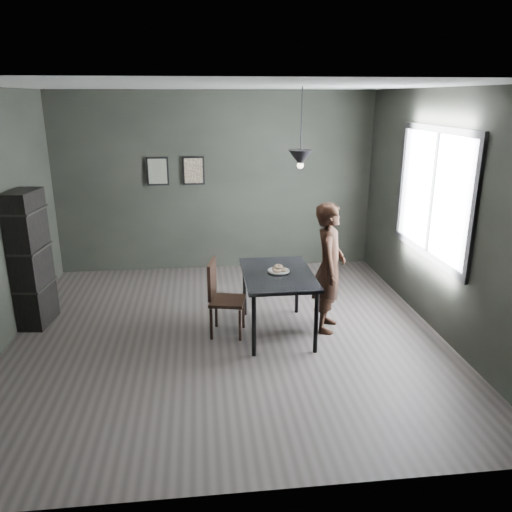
{
  "coord_description": "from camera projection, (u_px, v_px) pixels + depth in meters",
  "views": [
    {
      "loc": [
        -0.27,
        -5.37,
        2.69
      ],
      "look_at": [
        0.35,
        0.05,
        0.95
      ],
      "focal_mm": 35.0,
      "sensor_mm": 36.0,
      "label": 1
    }
  ],
  "objects": [
    {
      "name": "donut_pile",
      "position": [
        279.0,
        269.0,
        5.79
      ],
      "size": [
        0.17,
        0.18,
        0.08
      ],
      "rotation": [
        0.0,
        0.0,
        -0.08
      ],
      "color": "beige",
      "rests_on": "white_plate"
    },
    {
      "name": "wood_chair",
      "position": [
        220.0,
        293.0,
        5.81
      ],
      "size": [
        0.46,
        0.46,
        0.9
      ],
      "rotation": [
        0.0,
        0.0,
        -0.21
      ],
      "color": "black",
      "rests_on": "ground"
    },
    {
      "name": "ground",
      "position": [
        227.0,
        334.0,
        5.93
      ],
      "size": [
        5.0,
        5.0,
        0.0
      ],
      "primitive_type": "plane",
      "color": "#322D2B",
      "rests_on": "ground"
    },
    {
      "name": "framed_print_left",
      "position": [
        158.0,
        171.0,
        7.68
      ],
      "size": [
        0.34,
        0.04,
        0.44
      ],
      "color": "black",
      "rests_on": "ground"
    },
    {
      "name": "framed_print_right",
      "position": [
        194.0,
        171.0,
        7.74
      ],
      "size": [
        0.34,
        0.04,
        0.44
      ],
      "color": "black",
      "rests_on": "ground"
    },
    {
      "name": "window_assembly",
      "position": [
        433.0,
        194.0,
        5.9
      ],
      "size": [
        0.04,
        1.96,
        1.56
      ],
      "color": "white",
      "rests_on": "ground"
    },
    {
      "name": "back_wall",
      "position": [
        216.0,
        183.0,
        7.87
      ],
      "size": [
        5.0,
        0.1,
        2.8
      ],
      "primitive_type": "cube",
      "color": "black",
      "rests_on": "ground"
    },
    {
      "name": "cafe_table",
      "position": [
        278.0,
        279.0,
        5.79
      ],
      "size": [
        0.8,
        1.2,
        0.75
      ],
      "color": "black",
      "rests_on": "ground"
    },
    {
      "name": "white_plate",
      "position": [
        279.0,
        271.0,
        5.8
      ],
      "size": [
        0.23,
        0.23,
        0.01
      ],
      "primitive_type": "cylinder",
      "color": "silver",
      "rests_on": "cafe_table"
    },
    {
      "name": "woman",
      "position": [
        329.0,
        268.0,
        5.86
      ],
      "size": [
        0.54,
        0.66,
        1.55
      ],
      "primitive_type": "imported",
      "rotation": [
        0.0,
        0.0,
        1.24
      ],
      "color": "black",
      "rests_on": "ground"
    },
    {
      "name": "shelf_unit",
      "position": [
        30.0,
        259.0,
        5.98
      ],
      "size": [
        0.38,
        0.59,
        1.66
      ],
      "primitive_type": "cube",
      "rotation": [
        0.0,
        0.0,
        -0.13
      ],
      "color": "black",
      "rests_on": "ground"
    },
    {
      "name": "ceiling",
      "position": [
        222.0,
        86.0,
        5.07
      ],
      "size": [
        5.0,
        5.0,
        0.02
      ],
      "color": "silver",
      "rests_on": "ground"
    },
    {
      "name": "pendant_lamp",
      "position": [
        301.0,
        158.0,
        5.49
      ],
      "size": [
        0.28,
        0.28,
        0.86
      ],
      "color": "black",
      "rests_on": "ground"
    }
  ]
}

